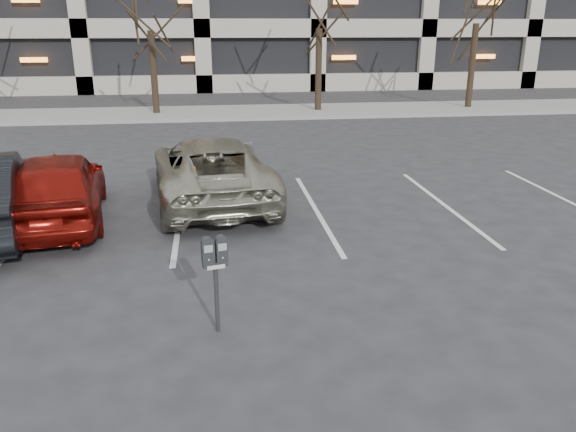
% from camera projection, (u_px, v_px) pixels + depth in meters
% --- Properties ---
extents(ground, '(140.00, 140.00, 0.00)m').
position_uv_depth(ground, '(259.00, 257.00, 9.37)').
color(ground, '#28282B').
rests_on(ground, ground).
extents(sidewalk, '(80.00, 4.00, 0.12)m').
position_uv_depth(sidewalk, '(227.00, 113.00, 24.35)').
color(sidewalk, gray).
rests_on(sidewalk, ground).
extents(stall_lines, '(16.90, 5.20, 0.00)m').
position_uv_depth(stall_lines, '(180.00, 216.00, 11.34)').
color(stall_lines, silver).
rests_on(stall_lines, ground).
extents(parking_meter, '(0.34, 0.19, 1.25)m').
position_uv_depth(parking_meter, '(215.00, 261.00, 6.79)').
color(parking_meter, black).
rests_on(parking_meter, ground).
extents(suv_silver, '(2.86, 5.28, 1.41)m').
position_uv_depth(suv_silver, '(212.00, 170.00, 12.13)').
color(suv_silver, '#A6A38D').
rests_on(suv_silver, ground).
extents(car_red, '(2.26, 4.36, 1.42)m').
position_uv_depth(car_red, '(58.00, 187.00, 10.83)').
color(car_red, maroon).
rests_on(car_red, ground).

